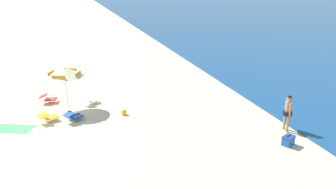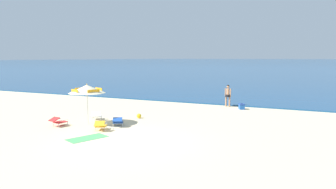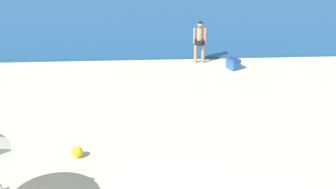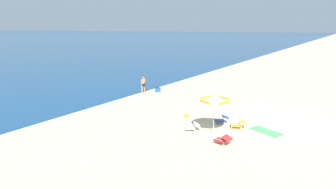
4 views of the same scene
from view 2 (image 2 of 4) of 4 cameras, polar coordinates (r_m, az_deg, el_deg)
name	(u,v)px [view 2 (image 2 of 4)]	position (r m, az deg, el deg)	size (l,w,h in m)	color
ground_plane	(123,142)	(13.83, -8.27, -8.63)	(800.00, 800.00, 0.00)	beige
ocean_water	(304,60)	(423.15, 23.98, 5.78)	(800.00, 800.00, 0.10)	navy
beach_umbrella_striped_main	(87,89)	(17.40, -14.79, 1.00)	(2.81, 2.81, 2.26)	silver
lounge_chair_under_umbrella	(58,121)	(17.65, -19.69, -4.65)	(0.66, 0.94, 0.51)	red
lounge_chair_beside_umbrella	(101,125)	(16.02, -12.40, -5.56)	(0.87, 1.02, 0.52)	gold
lounge_chair_facing_sea	(118,121)	(16.80, -9.26, -4.91)	(0.88, 1.01, 0.50)	#1E4799
lounge_chair_spare_folded	(96,115)	(18.75, -13.14, -3.79)	(0.91, 1.03, 0.52)	white
person_standing_near_shore	(228,94)	(23.48, 11.04, 0.08)	(0.49, 0.40, 1.65)	tan
cooler_box	(242,106)	(22.61, 13.49, -2.17)	(0.53, 0.60, 0.43)	#1E56A8
beach_ball	(139,116)	(18.88, -5.41, -3.96)	(0.28, 0.28, 0.28)	yellow
beach_towel	(87,138)	(14.71, -14.75, -7.82)	(0.90, 1.80, 0.01)	#4C9E5B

